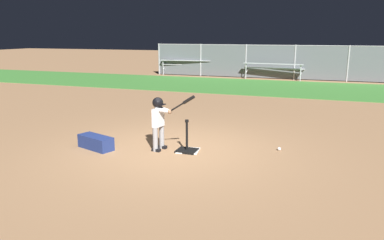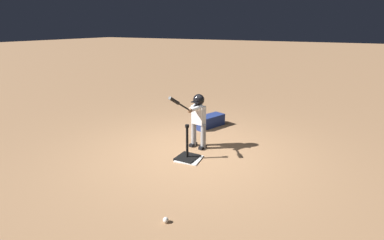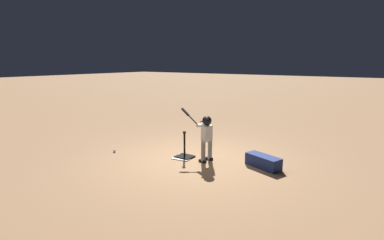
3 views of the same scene
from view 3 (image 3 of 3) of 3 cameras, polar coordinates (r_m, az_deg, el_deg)
ground_plane at (r=7.48m, az=0.31°, el=-7.49°), size 90.00×90.00×0.00m
home_plate at (r=7.59m, az=-1.70°, el=-7.15°), size 0.50×0.50×0.02m
batting_tee at (r=7.59m, az=-1.43°, el=-6.46°), size 0.42×0.37×0.68m
batter_child at (r=7.18m, az=2.61°, el=-2.38°), size 0.97×0.36×1.23m
baseball at (r=8.30m, az=-14.53°, el=-5.71°), size 0.07×0.07×0.07m
equipment_bag at (r=7.09m, az=13.40°, el=-7.69°), size 0.90×0.58×0.28m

